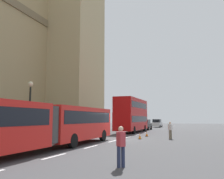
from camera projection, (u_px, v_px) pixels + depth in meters
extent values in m
plane|color=#424244|center=(117.00, 140.00, 22.24)|extent=(160.00, 160.00, 0.00)
cube|color=silver|center=(55.00, 156.00, 12.62)|extent=(2.20, 0.16, 0.01)
cube|color=silver|center=(91.00, 147.00, 16.90)|extent=(2.20, 0.16, 0.01)
cube|color=silver|center=(113.00, 141.00, 21.19)|extent=(2.20, 0.16, 0.01)
cube|color=silver|center=(127.00, 137.00, 25.48)|extent=(2.20, 0.16, 0.01)
cube|color=silver|center=(138.00, 135.00, 29.76)|extent=(2.20, 0.16, 0.01)
cube|color=silver|center=(145.00, 133.00, 34.05)|extent=(2.20, 0.16, 0.01)
cube|color=red|center=(77.00, 123.00, 19.19)|extent=(8.76, 2.50, 2.50)
cube|color=black|center=(77.00, 117.00, 19.25)|extent=(8.06, 2.54, 0.90)
cylinder|color=#3F3F3F|center=(40.00, 124.00, 14.69)|extent=(2.38, 2.38, 2.25)
cylinder|color=black|center=(103.00, 135.00, 21.28)|extent=(1.00, 0.30, 1.00)
cylinder|color=black|center=(73.00, 141.00, 16.22)|extent=(1.00, 0.30, 1.00)
cube|color=#B20F0F|center=(132.00, 121.00, 34.90)|extent=(10.21, 2.50, 2.40)
cube|color=black|center=(132.00, 119.00, 34.94)|extent=(9.19, 2.54, 0.84)
cube|color=#B20F0F|center=(132.00, 106.00, 35.17)|extent=(10.00, 2.50, 2.10)
cube|color=black|center=(132.00, 105.00, 35.19)|extent=(9.19, 2.54, 0.84)
cylinder|color=black|center=(144.00, 128.00, 37.42)|extent=(1.00, 0.30, 1.00)
cylinder|color=black|center=(134.00, 130.00, 31.34)|extent=(1.00, 0.30, 1.00)
cube|color=black|center=(145.00, 126.00, 42.31)|extent=(4.40, 1.80, 0.90)
cube|color=black|center=(145.00, 121.00, 42.22)|extent=(2.46, 1.66, 0.70)
cylinder|color=black|center=(151.00, 128.00, 43.29)|extent=(0.64, 0.30, 0.64)
cylinder|color=black|center=(148.00, 128.00, 40.67)|extent=(0.64, 0.30, 0.64)
cube|color=#B7B7BC|center=(157.00, 124.00, 55.06)|extent=(4.40, 1.80, 0.90)
cube|color=black|center=(157.00, 121.00, 54.97)|extent=(2.46, 1.66, 0.70)
cylinder|color=black|center=(162.00, 126.00, 56.05)|extent=(0.64, 0.30, 0.64)
cylinder|color=black|center=(160.00, 126.00, 53.42)|extent=(0.64, 0.30, 0.64)
cube|color=black|center=(140.00, 139.00, 23.32)|extent=(0.36, 0.36, 0.03)
cone|color=orange|center=(140.00, 136.00, 23.36)|extent=(0.28, 0.28, 0.55)
cylinder|color=white|center=(140.00, 136.00, 23.36)|extent=(0.17, 0.17, 0.08)
cube|color=black|center=(147.00, 136.00, 26.70)|extent=(0.36, 0.36, 0.03)
cone|color=orange|center=(147.00, 134.00, 26.73)|extent=(0.28, 0.28, 0.55)
cylinder|color=white|center=(147.00, 133.00, 26.74)|extent=(0.17, 0.17, 0.08)
cylinder|color=black|center=(28.00, 140.00, 20.24)|extent=(0.32, 0.32, 0.30)
cylinder|color=black|center=(29.00, 114.00, 20.52)|extent=(0.16, 0.16, 4.80)
sphere|color=beige|center=(31.00, 84.00, 20.84)|extent=(0.44, 0.44, 0.44)
cylinder|color=#262D4C|center=(119.00, 157.00, 9.80)|extent=(0.16, 0.16, 0.86)
cylinder|color=#262D4C|center=(123.00, 157.00, 9.88)|extent=(0.16, 0.16, 0.86)
cube|color=#BF383F|center=(121.00, 139.00, 9.93)|extent=(0.45, 0.45, 0.60)
sphere|color=beige|center=(121.00, 129.00, 9.98)|extent=(0.22, 0.22, 0.22)
cylinder|color=#726651|center=(171.00, 135.00, 23.54)|extent=(0.16, 0.16, 0.86)
cylinder|color=#726651|center=(170.00, 135.00, 23.43)|extent=(0.16, 0.16, 0.86)
cube|color=silver|center=(170.00, 127.00, 23.57)|extent=(0.43, 0.46, 0.60)
sphere|color=tan|center=(170.00, 123.00, 23.62)|extent=(0.22, 0.22, 0.22)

